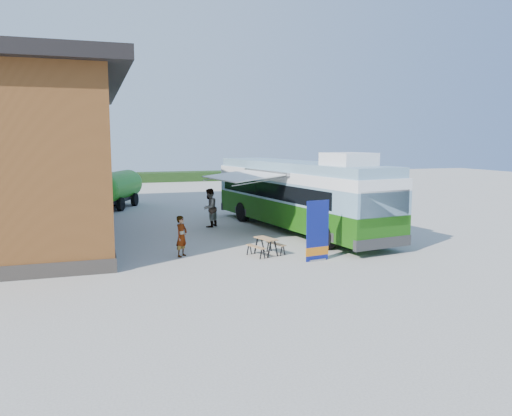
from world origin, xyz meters
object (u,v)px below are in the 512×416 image
object	(u,v)px
picnic_table	(266,242)
slurry_tanker	(116,187)
banner	(317,236)
person_b	(209,208)
bus	(298,193)
person_a	(182,236)

from	to	relation	value
picnic_table	slurry_tanker	size ratio (longest dim) A/B	0.24
banner	person_b	bearing A→B (deg)	95.52
banner	slurry_tanker	size ratio (longest dim) A/B	0.37
bus	picnic_table	world-z (taller)	bus
banner	bus	bearing A→B (deg)	64.91
person_b	bus	bearing A→B (deg)	99.79
bus	person_b	world-z (taller)	bus
bus	slurry_tanker	distance (m)	14.07
picnic_table	slurry_tanker	world-z (taller)	slurry_tanker
person_b	slurry_tanker	bearing A→B (deg)	-113.81
bus	person_b	bearing A→B (deg)	139.74
person_a	slurry_tanker	distance (m)	15.33
slurry_tanker	banner	bearing A→B (deg)	-45.69
person_a	person_b	size ratio (longest dim) A/B	0.80
banner	slurry_tanker	distance (m)	18.65
bus	picnic_table	bearing A→B (deg)	-134.40
person_b	person_a	bearing A→B (deg)	19.00
bus	person_a	size ratio (longest dim) A/B	8.23
person_a	banner	bearing A→B (deg)	-73.02
bus	person_b	xyz separation A→B (m)	(-3.94, 2.39, -0.89)
banner	person_b	world-z (taller)	banner
person_a	slurry_tanker	size ratio (longest dim) A/B	0.26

